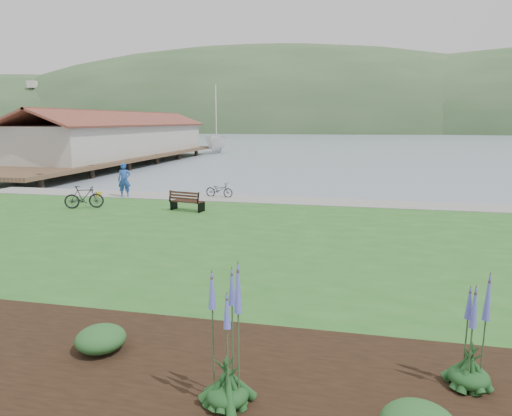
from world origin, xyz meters
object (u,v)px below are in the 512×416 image
Objects in this scene: person at (124,177)px; sailboat at (217,153)px; park_bench at (186,201)px; bicycle_a at (219,190)px.

person is 0.07× the size of sailboat.
person is 39.66m from sailboat.
sailboat is (-11.58, 41.90, -0.87)m from park_bench.
bicycle_a is 39.79m from sailboat.
park_bench is 0.06× the size of sailboat.
park_bench reaches higher than bicycle_a.
park_bench is at bearing -178.71° from bicycle_a.
sailboat is at bearing 23.98° from bicycle_a.
bicycle_a is at bearing 96.90° from park_bench.
sailboat is (-6.99, 39.01, -1.48)m from person.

